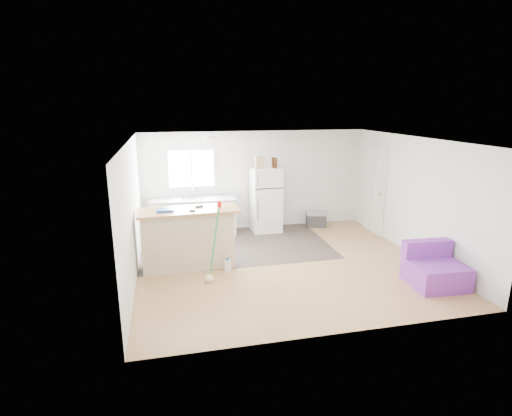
{
  "coord_description": "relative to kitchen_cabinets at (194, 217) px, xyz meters",
  "views": [
    {
      "loc": [
        -2.13,
        -6.94,
        3.03
      ],
      "look_at": [
        -0.39,
        0.7,
        0.98
      ],
      "focal_mm": 28.0,
      "sensor_mm": 36.0,
      "label": 1
    }
  ],
  "objects": [
    {
      "name": "room",
      "position": [
        1.56,
        -2.19,
        0.75
      ],
      "size": [
        5.51,
        5.01,
        2.41
      ],
      "color": "#A87E46",
      "rests_on": "ground"
    },
    {
      "name": "vinyl_zone",
      "position": [
        0.83,
        -0.94,
        -0.45
      ],
      "size": [
        4.05,
        2.5,
        0.0
      ],
      "primitive_type": "cube",
      "color": "#352C28",
      "rests_on": "floor"
    },
    {
      "name": "window",
      "position": [
        0.01,
        0.3,
        1.1
      ],
      "size": [
        1.18,
        0.06,
        0.98
      ],
      "color": "white",
      "rests_on": "back_wall"
    },
    {
      "name": "interior_door",
      "position": [
        4.28,
        -0.64,
        0.56
      ],
      "size": [
        0.11,
        0.92,
        2.1
      ],
      "color": "white",
      "rests_on": "right_wall"
    },
    {
      "name": "ceiling_fixture",
      "position": [
        0.36,
        -0.99,
        1.91
      ],
      "size": [
        0.3,
        0.3,
        0.07
      ],
      "primitive_type": "cylinder",
      "color": "white",
      "rests_on": "ceiling"
    },
    {
      "name": "kitchen_cabinets",
      "position": [
        0.0,
        0.0,
        0.0
      ],
      "size": [
        2.02,
        0.73,
        1.16
      ],
      "rotation": [
        0.0,
        0.0,
        -0.06
      ],
      "color": "white",
      "rests_on": "floor"
    },
    {
      "name": "peninsula",
      "position": [
        -0.25,
        -1.9,
        0.12
      ],
      "size": [
        1.87,
        0.77,
        1.14
      ],
      "rotation": [
        0.0,
        0.0,
        0.04
      ],
      "color": "#CDB294",
      "rests_on": "floor"
    },
    {
      "name": "refrigerator",
      "position": [
        1.74,
        -0.03,
        0.33
      ],
      "size": [
        0.7,
        0.67,
        1.56
      ],
      "rotation": [
        0.0,
        0.0,
        0.02
      ],
      "color": "white",
      "rests_on": "floor"
    },
    {
      "name": "cooler",
      "position": [
        3.07,
        0.01,
        -0.26
      ],
      "size": [
        0.56,
        0.44,
        0.38
      ],
      "rotation": [
        0.0,
        0.0,
        -0.24
      ],
      "color": "#313234",
      "rests_on": "floor"
    },
    {
      "name": "purple_seat",
      "position": [
        3.82,
        -3.61,
        -0.19
      ],
      "size": [
        0.92,
        0.87,
        0.72
      ],
      "rotation": [
        0.0,
        0.0,
        -0.06
      ],
      "color": "purple",
      "rests_on": "floor"
    },
    {
      "name": "cleaner_jug",
      "position": [
        0.44,
        -2.31,
        -0.33
      ],
      "size": [
        0.13,
        0.1,
        0.28
      ],
      "rotation": [
        0.0,
        0.0,
        0.09
      ],
      "color": "silver",
      "rests_on": "floor"
    },
    {
      "name": "mop",
      "position": [
        0.09,
        -2.65,
        -0.22
      ],
      "size": [
        0.29,
        0.37,
        1.35
      ],
      "rotation": [
        0.0,
        0.0,
        0.44
      ],
      "color": "green",
      "rests_on": "floor"
    },
    {
      "name": "red_cup",
      "position": [
        0.37,
        -1.87,
        0.74
      ],
      "size": [
        0.1,
        0.1,
        0.12
      ],
      "primitive_type": "cylinder",
      "rotation": [
        0.0,
        0.0,
        -0.26
      ],
      "color": "red",
      "rests_on": "peninsula"
    },
    {
      "name": "blue_tray",
      "position": [
        -0.64,
        -1.93,
        0.7
      ],
      "size": [
        0.31,
        0.24,
        0.04
      ],
      "primitive_type": "cube",
      "rotation": [
        0.0,
        0.0,
        0.06
      ],
      "color": "#1247AF",
      "rests_on": "peninsula"
    },
    {
      "name": "tool_a",
      "position": [
        -0.01,
        -1.78,
        0.7
      ],
      "size": [
        0.15,
        0.09,
        0.03
      ],
      "primitive_type": "cube",
      "rotation": [
        0.0,
        0.0,
        0.29
      ],
      "color": "black",
      "rests_on": "peninsula"
    },
    {
      "name": "tool_b",
      "position": [
        -0.15,
        -2.06,
        0.7
      ],
      "size": [
        0.11,
        0.07,
        0.03
      ],
      "primitive_type": "cube",
      "rotation": [
        0.0,
        0.0,
        -0.31
      ],
      "color": "black",
      "rests_on": "peninsula"
    },
    {
      "name": "cardboard_box",
      "position": [
        1.56,
        -0.1,
        1.25
      ],
      "size": [
        0.21,
        0.13,
        0.3
      ],
      "primitive_type": "cube",
      "rotation": [
        0.0,
        0.0,
        0.16
      ],
      "color": "tan",
      "rests_on": "refrigerator"
    },
    {
      "name": "bottle_left",
      "position": [
        1.95,
        -0.13,
        1.23
      ],
      "size": [
        0.08,
        0.08,
        0.25
      ],
      "primitive_type": "cylinder",
      "rotation": [
        0.0,
        0.0,
        0.2
      ],
      "color": "#351C09",
      "rests_on": "refrigerator"
    },
    {
      "name": "bottle_right",
      "position": [
        1.91,
        -0.05,
        1.23
      ],
      "size": [
        0.09,
        0.09,
        0.25
      ],
      "primitive_type": "cylinder",
      "rotation": [
        0.0,
        0.0,
        -0.3
      ],
      "color": "#351C09",
      "rests_on": "refrigerator"
    }
  ]
}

